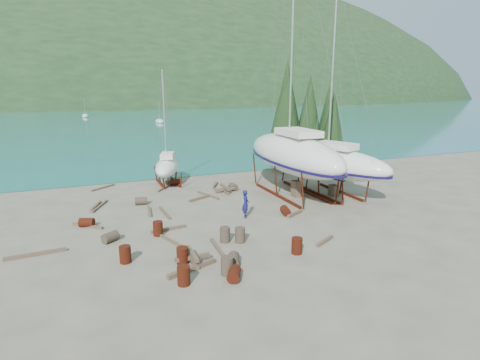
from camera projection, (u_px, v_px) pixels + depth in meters
name	position (u px, v px, depth m)	size (l,w,h in m)	color
ground	(241.00, 227.00, 23.83)	(600.00, 600.00, 0.00)	#575345
bay_water	(93.00, 101.00, 306.64)	(700.00, 700.00, 0.00)	teal
far_hill	(93.00, 100.00, 311.13)	(800.00, 360.00, 110.00)	black
far_house_center	(57.00, 101.00, 186.27)	(6.60, 5.60, 5.60)	beige
far_house_right	(158.00, 100.00, 204.92)	(6.60, 5.60, 5.60)	beige
cypress_near_right	(309.00, 117.00, 37.91)	(3.60, 3.60, 10.00)	black
cypress_mid_right	(333.00, 127.00, 36.88)	(3.06, 3.06, 8.50)	black
cypress_back_left	(287.00, 108.00, 38.94)	(4.14, 4.14, 11.50)	black
cypress_far_right	(328.00, 121.00, 40.06)	(3.24, 3.24, 9.00)	black
moored_boat_mid	(160.00, 121.00, 99.30)	(2.00, 5.00, 6.05)	silver
moored_boat_far	(85.00, 116.00, 119.52)	(2.00, 5.00, 6.05)	silver
large_sailboat_near	(293.00, 154.00, 30.36)	(4.40, 13.70, 21.38)	silver
large_sailboat_far	(331.00, 162.00, 30.58)	(6.46, 10.90, 16.59)	silver
small_sailboat_shore	(167.00, 166.00, 34.27)	(3.96, 6.69, 10.22)	silver
worker	(246.00, 204.00, 25.38)	(0.70, 0.46, 1.93)	navy
drum_0	(125.00, 254.00, 18.78)	(0.58, 0.58, 0.88)	#531C0E
drum_1	(233.00, 260.00, 18.53)	(0.58, 0.58, 0.88)	#2D2823
drum_2	(87.00, 222.00, 23.74)	(0.58, 0.58, 0.88)	#531C0E
drum_3	(184.00, 276.00, 16.63)	(0.58, 0.58, 0.88)	#531C0E
drum_4	(175.00, 182.00, 34.09)	(0.58, 0.58, 0.88)	#531C0E
drum_5	(225.00, 235.00, 21.34)	(0.58, 0.58, 0.88)	#2D2823
drum_6	(285.00, 211.00, 26.06)	(0.58, 0.58, 0.88)	#531C0E
drum_7	(297.00, 246.00, 19.82)	(0.58, 0.58, 0.88)	#531C0E
drum_9	(141.00, 201.00, 28.36)	(0.58, 0.58, 0.88)	#2D2823
drum_10	(182.00, 256.00, 18.63)	(0.58, 0.58, 0.88)	#531C0E
drum_11	(233.00, 187.00, 32.49)	(0.58, 0.58, 0.88)	#2D2823
drum_12	(234.00, 274.00, 17.09)	(0.58, 0.58, 0.88)	#531C0E
drum_14	(158.00, 228.00, 22.29)	(0.58, 0.58, 0.88)	#531C0E
drum_15	(110.00, 237.00, 21.39)	(0.58, 0.58, 0.88)	#2D2823
drum_16	(227.00, 266.00, 17.55)	(0.58, 0.58, 0.88)	#2D2823
drum_17	(240.00, 235.00, 21.29)	(0.58, 0.58, 0.88)	#2D2823
timber_0	(103.00, 188.00, 33.07)	(0.14, 2.53, 0.14)	brown
timber_1	(295.00, 214.00, 26.00)	(0.19, 1.70, 0.19)	brown
timber_2	(96.00, 206.00, 27.73)	(0.19, 2.21, 0.19)	brown
timber_3	(170.00, 241.00, 21.44)	(0.15, 2.43, 0.15)	brown
timber_4	(149.00, 211.00, 26.53)	(0.17, 2.20, 0.17)	brown
timber_5	(218.00, 249.00, 20.30)	(0.16, 2.71, 0.16)	brown
timber_6	(215.00, 185.00, 33.83)	(0.19, 1.93, 0.19)	brown
timber_7	(325.00, 241.00, 21.34)	(0.17, 1.79, 0.17)	brown
timber_8	(199.00, 198.00, 29.67)	(0.19, 2.00, 0.19)	brown
timber_9	(164.00, 188.00, 32.86)	(0.15, 2.27, 0.15)	brown
timber_10	(208.00, 195.00, 30.63)	(0.16, 2.80, 0.16)	brown
timber_11	(165.00, 213.00, 26.29)	(0.15, 2.73, 0.15)	brown
timber_12	(169.00, 229.00, 23.19)	(0.17, 2.25, 0.17)	brown
timber_14	(36.00, 254.00, 19.62)	(0.18, 2.96, 0.18)	brown
timber_15	(100.00, 206.00, 27.77)	(0.15, 2.91, 0.15)	brown
timber_16	(192.00, 268.00, 18.00)	(0.23, 2.71, 0.23)	brown
timber_17	(88.00, 226.00, 23.71)	(0.16, 2.29, 0.16)	brown
timber_pile_fore	(192.00, 257.00, 18.77)	(1.80, 1.80, 0.60)	brown
timber_pile_aft	(225.00, 189.00, 31.66)	(1.80, 1.80, 0.60)	brown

